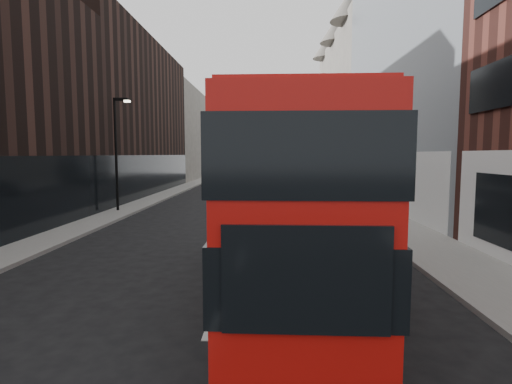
# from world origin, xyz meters

# --- Properties ---
(ground) EXTENTS (140.00, 140.00, 0.00)m
(ground) POSITION_xyz_m (0.00, 0.00, 0.00)
(ground) COLOR black
(ground) RESTS_ON ground
(sidewalk_right) EXTENTS (3.00, 80.00, 0.15)m
(sidewalk_right) POSITION_xyz_m (7.50, 25.00, 0.07)
(sidewalk_right) COLOR slate
(sidewalk_right) RESTS_ON ground
(sidewalk_left) EXTENTS (2.00, 80.00, 0.15)m
(sidewalk_left) POSITION_xyz_m (-8.00, 25.00, 0.07)
(sidewalk_left) COLOR slate
(sidewalk_left) RESTS_ON ground
(building_modern_block) EXTENTS (5.03, 22.00, 20.00)m
(building_modern_block) POSITION_xyz_m (11.47, 21.00, 9.90)
(building_modern_block) COLOR gray
(building_modern_block) RESTS_ON ground
(building_victorian) EXTENTS (6.50, 24.00, 21.00)m
(building_victorian) POSITION_xyz_m (11.38, 44.00, 9.66)
(building_victorian) COLOR #69635C
(building_victorian) RESTS_ON ground
(building_left_mid) EXTENTS (5.00, 24.00, 14.00)m
(building_left_mid) POSITION_xyz_m (-11.50, 30.00, 7.00)
(building_left_mid) COLOR black
(building_left_mid) RESTS_ON ground
(building_left_far) EXTENTS (5.00, 20.00, 13.00)m
(building_left_far) POSITION_xyz_m (-11.50, 52.00, 6.50)
(building_left_far) COLOR #69635C
(building_left_far) RESTS_ON ground
(street_lamp) EXTENTS (1.06, 0.22, 7.00)m
(street_lamp) POSITION_xyz_m (-8.22, 18.00, 4.18)
(street_lamp) COLOR black
(street_lamp) RESTS_ON sidewalk_left
(red_bus) EXTENTS (2.95, 11.78, 4.73)m
(red_bus) POSITION_xyz_m (1.84, 4.25, 2.63)
(red_bus) COLOR #A90E0A
(red_bus) RESTS_ON ground
(grey_bus) EXTENTS (3.24, 11.55, 3.69)m
(grey_bus) POSITION_xyz_m (4.25, 44.60, 1.98)
(grey_bus) COLOR black
(grey_bus) RESTS_ON ground
(car_a) EXTENTS (1.82, 4.24, 1.43)m
(car_a) POSITION_xyz_m (1.35, 15.82, 0.71)
(car_a) COLOR black
(car_a) RESTS_ON ground
(car_b) EXTENTS (1.54, 4.00, 1.30)m
(car_b) POSITION_xyz_m (4.18, 20.06, 0.65)
(car_b) COLOR gray
(car_b) RESTS_ON ground
(car_c) EXTENTS (2.06, 4.85, 1.40)m
(car_c) POSITION_xyz_m (3.71, 25.79, 0.70)
(car_c) COLOR black
(car_c) RESTS_ON ground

